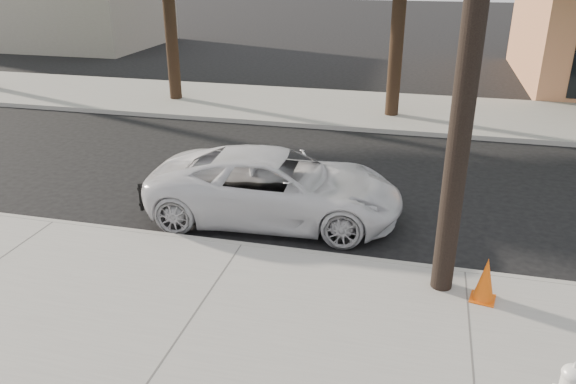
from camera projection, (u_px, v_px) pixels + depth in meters
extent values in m
plane|color=black|center=(272.00, 205.00, 12.40)|extent=(120.00, 120.00, 0.00)
cube|color=gray|center=(197.00, 315.00, 8.53)|extent=(90.00, 4.40, 0.15)
cube|color=gray|center=(336.00, 108.00, 19.96)|extent=(90.00, 5.00, 0.15)
cube|color=#9E9B93|center=(242.00, 247.00, 10.50)|extent=(90.00, 0.12, 0.16)
cube|color=gray|center=(40.00, 1.00, 33.72)|extent=(14.00, 8.00, 5.00)
cylinder|color=black|center=(172.00, 40.00, 20.16)|extent=(0.44, 0.44, 4.25)
cylinder|color=black|center=(397.00, 42.00, 17.93)|extent=(0.44, 0.44, 4.75)
imported|color=silver|center=(276.00, 186.00, 11.54)|extent=(5.31, 2.70, 1.44)
ellipsoid|color=white|center=(575.00, 374.00, 6.29)|extent=(0.29, 0.29, 0.20)
cube|color=#EB590C|center=(482.00, 298.00, 8.78)|extent=(0.44, 0.44, 0.02)
cone|color=#EB590C|center=(486.00, 279.00, 8.64)|extent=(0.39, 0.39, 0.73)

